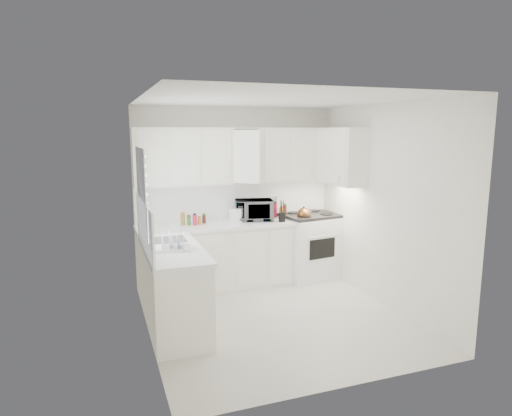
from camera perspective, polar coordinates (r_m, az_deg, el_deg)
name	(u,v)px	position (r m, az deg, el deg)	size (l,w,h in m)	color
floor	(275,318)	(5.63, 2.47, -13.82)	(3.20, 3.20, 0.00)	silver
ceiling	(277,100)	(5.17, 2.69, 13.63)	(3.20, 3.20, 0.00)	white
wall_back	(236,195)	(6.73, -2.58, 1.65)	(3.00, 3.00, 0.00)	white
wall_front	(348,246)	(3.85, 11.65, -4.77)	(3.00, 3.00, 0.00)	white
wall_left	(145,222)	(4.89, -13.94, -1.75)	(3.20, 3.20, 0.00)	white
wall_right	(384,206)	(5.97, 16.03, 0.22)	(3.20, 3.20, 0.00)	white
window_blinds	(143,194)	(5.19, -14.23, 1.71)	(0.06, 0.96, 1.06)	white
lower_cabinets_back	(217,257)	(6.52, -5.03, -6.29)	(2.22, 0.60, 0.90)	white
lower_cabinets_left	(173,289)	(5.34, -10.53, -10.10)	(0.60, 1.60, 0.90)	white
countertop_back	(216,225)	(6.40, -5.08, -2.22)	(2.24, 0.64, 0.05)	white
countertop_left	(173,249)	(5.20, -10.59, -5.17)	(0.64, 1.62, 0.05)	white
backsplash_back	(236,200)	(6.73, -2.55, 1.00)	(2.98, 0.02, 0.55)	white
backsplash_left	(144,225)	(5.10, -14.03, -2.14)	(0.02, 1.60, 0.55)	white
upper_cabinets_back	(239,183)	(6.55, -2.17, 3.19)	(3.00, 0.33, 0.80)	white
upper_cabinets_right	(341,184)	(6.53, 10.75, 3.00)	(0.33, 0.90, 0.80)	white
sink	(167,230)	(5.51, -11.22, -2.81)	(0.42, 0.38, 0.30)	gray
stove	(309,237)	(6.97, 6.80, -3.67)	(0.83, 0.68, 1.28)	white
tea_kettle	(304,213)	(6.66, 6.09, -0.65)	(0.24, 0.20, 0.22)	#925728
frying_pan	(315,214)	(7.12, 7.58, -0.73)	(0.24, 0.41, 0.04)	black
microwave	(254,208)	(6.59, -0.28, 0.03)	(0.55, 0.30, 0.37)	gray
rice_cooker	(237,213)	(6.52, -2.43, -0.70)	(0.23, 0.23, 0.23)	white
paper_towel	(240,210)	(6.70, -2.00, -0.24)	(0.12, 0.12, 0.27)	white
utensil_crock	(282,211)	(6.49, 3.34, -0.35)	(0.11, 0.11, 0.32)	black
dish_rack	(172,240)	(5.06, -10.63, -4.06)	(0.39, 0.29, 0.21)	white
spice_left_0	(182,220)	(6.41, -9.36, -1.47)	(0.06, 0.06, 0.13)	olive
spice_left_1	(189,220)	(6.34, -8.55, -1.58)	(0.06, 0.06, 0.13)	#2E7F2A
spice_left_2	(193,219)	(6.44, -8.05, -1.39)	(0.06, 0.06, 0.13)	red
spice_left_3	(199,220)	(6.37, -7.23, -1.50)	(0.06, 0.06, 0.13)	#B9772B
spice_left_4	(203,218)	(6.47, -6.75, -1.31)	(0.06, 0.06, 0.13)	#501C17
sauce_right_0	(275,211)	(6.84, 2.43, -0.39)	(0.06, 0.06, 0.19)	red
sauce_right_1	(280,212)	(6.80, 3.05, -0.45)	(0.06, 0.06, 0.19)	#B9772B
sauce_right_2	(282,211)	(6.88, 3.28, -0.34)	(0.06, 0.06, 0.19)	#501C17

